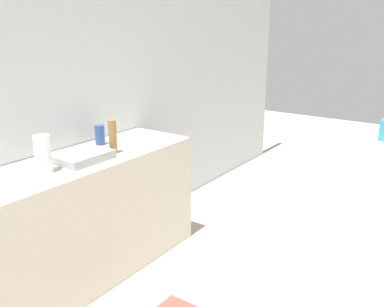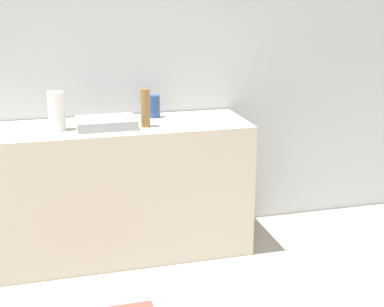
# 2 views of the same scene
# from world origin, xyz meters

# --- Properties ---
(wall_back) EXTENTS (8.00, 0.06, 2.60)m
(wall_back) POSITION_xyz_m (0.00, 3.07, 1.30)
(wall_back) COLOR silver
(wall_back) RESTS_ON ground_plane
(counter) EXTENTS (2.00, 0.60, 0.92)m
(counter) POSITION_xyz_m (0.31, 2.74, 0.46)
(counter) COLOR beige
(counter) RESTS_ON ground_plane
(sink_basin) EXTENTS (0.38, 0.29, 0.06)m
(sink_basin) POSITION_xyz_m (0.35, 2.69, 0.95)
(sink_basin) COLOR #9EA3A8
(sink_basin) RESTS_ON counter
(bottle_tall) EXTENTS (0.06, 0.06, 0.25)m
(bottle_tall) POSITION_xyz_m (0.61, 2.64, 1.05)
(bottle_tall) COLOR olive
(bottle_tall) RESTS_ON counter
(bottle_short) EXTENTS (0.08, 0.08, 0.16)m
(bottle_short) POSITION_xyz_m (0.71, 2.89, 1.00)
(bottle_short) COLOR #2D4C8C
(bottle_short) RESTS_ON counter
(paper_towel_roll) EXTENTS (0.11, 0.11, 0.25)m
(paper_towel_roll) POSITION_xyz_m (0.05, 2.69, 1.05)
(paper_towel_roll) COLOR white
(paper_towel_roll) RESTS_ON counter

